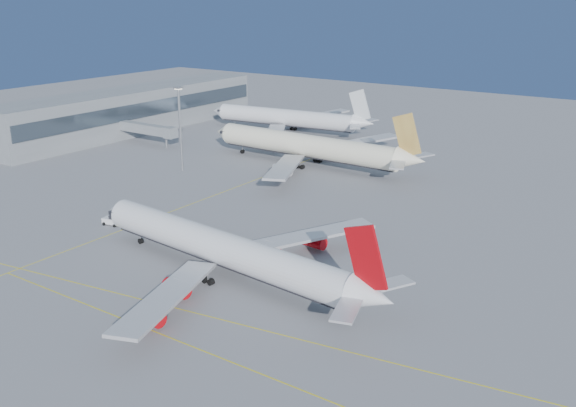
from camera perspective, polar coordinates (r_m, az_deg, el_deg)
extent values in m
plane|color=slate|center=(104.26, -4.86, -8.69)|extent=(500.00, 500.00, 0.00)
cube|color=gray|center=(237.80, -13.62, 8.07)|extent=(18.00, 110.00, 15.00)
cube|color=#3F4C59|center=(230.88, -12.09, 8.27)|extent=(0.40, 107.80, 5.00)
cube|color=gray|center=(215.06, -12.52, 6.51)|extent=(22.00, 3.00, 3.00)
cylinder|color=gray|center=(209.21, -10.76, 5.57)|extent=(0.70, 0.70, 5.20)
cube|color=gray|center=(207.29, -10.41, 6.21)|extent=(3.20, 3.60, 3.40)
cube|color=#D7CA0B|center=(92.15, -8.01, -12.67)|extent=(90.00, 0.18, 0.02)
cube|color=#D7CA0B|center=(100.23, -7.06, -9.92)|extent=(118.86, 16.88, 0.02)
cube|color=#D7CA0B|center=(149.77, -9.51, -0.39)|extent=(0.18, 140.00, 0.02)
cylinder|color=white|center=(111.84, -6.02, -3.90)|extent=(55.95, 11.43, 5.76)
cone|color=white|center=(133.98, -14.96, -0.67)|extent=(5.04, 6.19, 5.76)
cone|color=white|center=(93.28, 7.57, -8.22)|extent=(7.48, 6.16, 5.48)
cube|color=black|center=(132.31, -14.51, -0.60)|extent=(2.14, 5.61, 0.70)
cube|color=#B7B7BC|center=(99.37, -10.72, -8.07)|extent=(14.72, 28.82, 0.55)
cube|color=#B7B7BC|center=(120.24, 1.24, -3.00)|extent=(19.57, 27.18, 0.55)
cube|color=#B0070E|center=(91.70, 6.93, -4.85)|extent=(7.65, 1.23, 10.52)
cylinder|color=gray|center=(129.55, -12.99, -2.79)|extent=(0.24, 0.24, 2.29)
cylinder|color=black|center=(129.96, -12.96, -3.27)|extent=(1.16, 0.80, 1.09)
cylinder|color=gray|center=(109.99, -7.14, -6.30)|extent=(0.32, 0.32, 2.29)
cylinder|color=black|center=(110.47, -7.11, -6.84)|extent=(1.18, 1.00, 1.09)
cylinder|color=gray|center=(115.14, -4.15, -5.05)|extent=(0.32, 0.32, 2.29)
cylinder|color=black|center=(115.59, -4.14, -5.58)|extent=(1.18, 1.00, 1.09)
cylinder|color=#B0070E|center=(105.92, -9.88, -7.42)|extent=(5.00, 2.96, 2.48)
cylinder|color=#B0070E|center=(98.20, -12.17, -9.72)|extent=(5.00, 2.96, 2.48)
cylinder|color=#B0070E|center=(119.71, -1.84, -4.07)|extent=(5.00, 2.96, 2.48)
cylinder|color=#B0070E|center=(123.33, 2.32, -3.39)|extent=(5.00, 2.96, 2.48)
cylinder|color=#F0E9CC|center=(184.06, 1.61, 5.19)|extent=(58.05, 7.81, 6.35)
cone|color=#F0E9CC|center=(203.01, -5.77, 6.32)|extent=(5.17, 6.47, 6.35)
cone|color=#F0E9CC|center=(168.12, 10.91, 3.85)|extent=(7.95, 6.23, 6.03)
cube|color=black|center=(201.50, -5.32, 6.44)|extent=(1.93, 6.07, 0.78)
cube|color=#B7B7BC|center=(167.59, -0.26, 3.28)|extent=(18.17, 30.75, 0.61)
cube|color=#B7B7BC|center=(196.12, 5.81, 5.38)|extent=(19.46, 30.31, 0.61)
cube|color=gold|center=(167.43, 10.52, 5.99)|extent=(8.57, 0.72, 11.78)
cylinder|color=gray|center=(198.93, -4.08, 4.99)|extent=(0.27, 0.27, 2.56)
cylinder|color=black|center=(199.22, -4.07, 4.63)|extent=(1.24, 0.81, 1.22)
cylinder|color=gray|center=(180.75, 1.08, 3.69)|extent=(0.36, 0.36, 2.56)
cylinder|color=black|center=(181.07, 1.08, 3.30)|extent=(1.25, 1.03, 1.22)
cylinder|color=gray|center=(188.00, 2.66, 4.24)|extent=(0.36, 0.36, 2.56)
cylinder|color=black|center=(188.31, 2.65, 3.87)|extent=(1.25, 1.03, 1.22)
cylinder|color=#B7B7BC|center=(172.38, -0.51, 2.98)|extent=(5.41, 2.92, 2.78)
cylinder|color=#B7B7BC|center=(195.55, 4.52, 4.76)|extent=(5.41, 2.92, 2.78)
cylinder|color=white|center=(229.37, -0.23, 7.67)|extent=(52.30, 11.82, 5.82)
cone|color=white|center=(243.73, -6.17, 8.18)|extent=(5.32, 6.33, 5.82)
cone|color=white|center=(217.16, 6.74, 7.11)|extent=(7.87, 6.34, 5.53)
cube|color=black|center=(242.54, -5.78, 8.30)|extent=(2.29, 5.69, 0.73)
cube|color=#B7B7BC|center=(213.84, -1.09, 6.46)|extent=(19.66, 26.51, 0.57)
cube|color=#B7B7BC|center=(241.44, 2.55, 7.79)|extent=(14.34, 28.25, 0.57)
cube|color=silver|center=(216.70, 6.41, 8.65)|extent=(7.99, 1.39, 11.00)
cylinder|color=gray|center=(240.60, -4.75, 7.24)|extent=(0.25, 0.25, 2.39)
cylinder|color=black|center=(240.83, -4.74, 6.96)|extent=(1.22, 0.86, 1.14)
cylinder|color=gray|center=(225.97, -0.49, 6.59)|extent=(0.33, 0.33, 2.39)
cylinder|color=black|center=(226.21, -0.49, 6.30)|extent=(1.24, 1.06, 1.14)
cylinder|color=gray|center=(233.18, 0.48, 6.95)|extent=(0.33, 0.33, 2.39)
cylinder|color=black|center=(233.41, 0.48, 6.67)|extent=(1.24, 1.06, 1.14)
cylinder|color=#B7B7BC|center=(218.03, -1.41, 6.16)|extent=(5.26, 3.16, 2.60)
cylinder|color=#B7B7BC|center=(240.56, 1.62, 7.29)|extent=(5.26, 3.16, 2.60)
cube|color=white|center=(141.78, -15.37, -1.49)|extent=(4.30, 2.69, 1.20)
cube|color=black|center=(141.13, -15.21, -1.18)|extent=(1.88, 1.96, 0.90)
cylinder|color=black|center=(142.08, -16.05, -1.75)|extent=(0.75, 0.47, 0.70)
cylinder|color=black|center=(143.58, -15.52, -1.49)|extent=(0.75, 0.47, 0.70)
cylinder|color=black|center=(140.35, -15.17, -1.91)|extent=(0.75, 0.47, 0.70)
cylinder|color=black|center=(141.87, -14.64, -1.65)|extent=(0.75, 0.47, 0.70)
cylinder|color=gray|center=(179.19, -9.54, 6.45)|extent=(0.64, 0.64, 22.86)
cube|color=gray|center=(177.26, -9.74, 10.13)|extent=(2.01, 2.01, 0.46)
cube|color=white|center=(177.31, -9.73, 10.01)|extent=(1.46, 1.46, 0.23)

